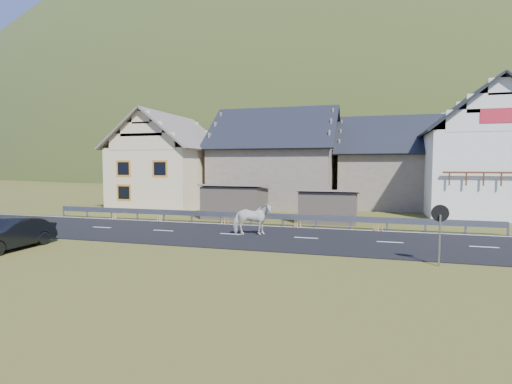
% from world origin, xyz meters
% --- Properties ---
extents(ground, '(160.00, 160.00, 0.00)m').
position_xyz_m(ground, '(0.00, 0.00, 0.00)').
color(ground, '#424B1A').
rests_on(ground, ground).
extents(road, '(60.00, 7.00, 0.04)m').
position_xyz_m(road, '(0.00, 0.00, 0.02)').
color(road, black).
rests_on(road, ground).
extents(lane_markings, '(60.00, 6.60, 0.01)m').
position_xyz_m(lane_markings, '(0.00, 0.00, 0.04)').
color(lane_markings, silver).
rests_on(lane_markings, road).
extents(guardrail, '(28.10, 0.09, 0.75)m').
position_xyz_m(guardrail, '(-0.00, 3.68, 0.56)').
color(guardrail, '#93969B').
rests_on(guardrail, ground).
extents(shed_left, '(4.30, 3.30, 2.40)m').
position_xyz_m(shed_left, '(-2.00, 6.50, 1.10)').
color(shed_left, brown).
rests_on(shed_left, ground).
extents(shed_right, '(3.80, 2.90, 2.20)m').
position_xyz_m(shed_right, '(4.50, 6.00, 1.00)').
color(shed_right, brown).
rests_on(shed_right, ground).
extents(house_cream, '(7.80, 9.80, 8.30)m').
position_xyz_m(house_cream, '(-10.00, 12.00, 4.36)').
color(house_cream, '#FDE4B2').
rests_on(house_cream, ground).
extents(house_stone_a, '(10.80, 9.80, 8.90)m').
position_xyz_m(house_stone_a, '(-1.00, 15.00, 4.63)').
color(house_stone_a, gray).
rests_on(house_stone_a, ground).
extents(house_stone_b, '(9.80, 8.80, 8.10)m').
position_xyz_m(house_stone_b, '(9.00, 17.00, 4.24)').
color(house_stone_b, gray).
rests_on(house_stone_b, ground).
extents(house_white, '(8.80, 10.80, 9.70)m').
position_xyz_m(house_white, '(15.00, 14.00, 5.06)').
color(house_white, white).
rests_on(house_white, ground).
extents(mountain, '(440.00, 280.00, 260.00)m').
position_xyz_m(mountain, '(5.00, 180.00, -20.00)').
color(mountain, '#2A3E17').
rests_on(mountain, ground).
extents(conifer_patch, '(76.00, 50.00, 28.00)m').
position_xyz_m(conifer_patch, '(-55.00, 110.00, 6.00)').
color(conifer_patch, black).
rests_on(conifer_patch, ground).
extents(horse, '(1.43, 2.19, 1.70)m').
position_xyz_m(horse, '(1.15, 0.05, 0.89)').
color(horse, silver).
rests_on(horse, road).
extents(car, '(1.53, 4.13, 1.35)m').
position_xyz_m(car, '(-8.07, -6.14, 0.68)').
color(car, black).
rests_on(car, ground).
extents(traffic_mirror, '(0.63, 0.19, 2.26)m').
position_xyz_m(traffic_mirror, '(9.53, -3.97, 1.65)').
color(traffic_mirror, '#93969B').
rests_on(traffic_mirror, ground).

